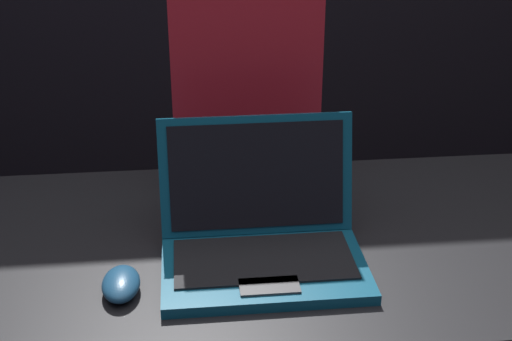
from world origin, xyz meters
name	(u,v)px	position (x,y,z in m)	size (l,w,h in m)	color
laptop_middle	(261,231)	(0.01, 0.28, 1.04)	(0.37, 0.29, 0.24)	#0F5170
mouse_middle	(121,284)	(-0.24, 0.20, 1.00)	(0.07, 0.11, 0.03)	navy
promo_stand_middle	(247,96)	(0.01, 0.55, 1.21)	(0.31, 0.07, 0.47)	black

